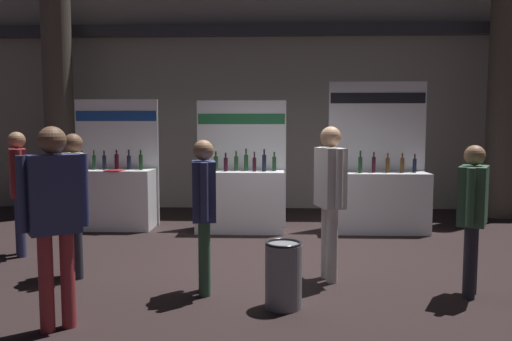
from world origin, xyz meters
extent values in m
plane|color=black|center=(0.00, 0.00, 0.00)|extent=(24.90, 24.90, 0.00)
cube|color=gray|center=(0.00, 4.38, 3.44)|extent=(12.45, 0.25, 6.88)
cube|color=#2D2D33|center=(0.00, 4.07, 3.79)|extent=(12.45, 0.20, 0.24)
cylinder|color=#51473D|center=(-4.40, 3.42, 2.85)|extent=(0.57, 0.57, 5.69)
cylinder|color=#51473D|center=(4.40, 3.42, 2.85)|extent=(0.57, 0.57, 5.69)
cube|color=white|center=(-2.87, 1.98, 0.52)|extent=(1.42, 0.60, 1.03)
cube|color=white|center=(-2.87, 2.32, 1.13)|extent=(1.49, 0.04, 2.26)
cube|color=navy|center=(-2.87, 2.30, 1.96)|extent=(1.45, 0.01, 0.18)
cylinder|color=black|center=(-3.38, 1.99, 1.15)|extent=(0.06, 0.06, 0.23)
cylinder|color=black|center=(-3.38, 1.99, 1.30)|extent=(0.03, 0.03, 0.08)
cylinder|color=red|center=(-3.38, 1.99, 1.35)|extent=(0.03, 0.03, 0.02)
cylinder|color=#19381E|center=(-3.17, 2.01, 1.16)|extent=(0.06, 0.06, 0.25)
cylinder|color=#19381E|center=(-3.17, 2.01, 1.32)|extent=(0.03, 0.03, 0.07)
cylinder|color=red|center=(-3.17, 2.01, 1.36)|extent=(0.03, 0.03, 0.02)
cylinder|color=black|center=(-2.98, 1.97, 1.15)|extent=(0.07, 0.07, 0.25)
cylinder|color=black|center=(-2.98, 1.97, 1.31)|extent=(0.03, 0.03, 0.07)
cylinder|color=red|center=(-2.98, 1.97, 1.36)|extent=(0.03, 0.03, 0.02)
cylinder|color=black|center=(-2.76, 1.96, 1.17)|extent=(0.07, 0.07, 0.27)
cylinder|color=black|center=(-2.76, 1.96, 1.34)|extent=(0.03, 0.03, 0.07)
cylinder|color=gold|center=(-2.76, 1.96, 1.38)|extent=(0.03, 0.03, 0.02)
cylinder|color=black|center=(-2.57, 2.04, 1.15)|extent=(0.07, 0.07, 0.24)
cylinder|color=black|center=(-2.57, 2.04, 1.32)|extent=(0.03, 0.03, 0.09)
cylinder|color=black|center=(-2.57, 2.04, 1.37)|extent=(0.03, 0.03, 0.02)
cylinder|color=#19381E|center=(-2.35, 1.99, 1.16)|extent=(0.07, 0.07, 0.26)
cylinder|color=#19381E|center=(-2.35, 1.99, 1.33)|extent=(0.03, 0.03, 0.08)
cylinder|color=gold|center=(-2.35, 1.99, 1.38)|extent=(0.03, 0.03, 0.02)
cube|color=maroon|center=(-2.74, 1.80, 1.04)|extent=(0.32, 0.34, 0.01)
cube|color=white|center=(-0.62, 1.84, 0.51)|extent=(1.48, 0.60, 1.03)
cube|color=white|center=(-0.62, 2.18, 1.11)|extent=(1.55, 0.04, 2.23)
cube|color=#1E6638|center=(-0.62, 2.16, 1.91)|extent=(1.51, 0.01, 0.18)
cylinder|color=#472D14|center=(-1.18, 1.87, 1.15)|extent=(0.07, 0.07, 0.24)
cylinder|color=#472D14|center=(-1.18, 1.87, 1.31)|extent=(0.03, 0.03, 0.08)
cylinder|color=red|center=(-1.18, 1.87, 1.36)|extent=(0.03, 0.03, 0.02)
cylinder|color=#19381E|center=(-1.04, 1.88, 1.15)|extent=(0.07, 0.07, 0.25)
cylinder|color=#19381E|center=(-1.04, 1.88, 1.31)|extent=(0.03, 0.03, 0.08)
cylinder|color=gold|center=(-1.04, 1.88, 1.37)|extent=(0.03, 0.03, 0.02)
cylinder|color=black|center=(-0.86, 1.81, 1.14)|extent=(0.07, 0.07, 0.23)
cylinder|color=black|center=(-0.86, 1.81, 1.29)|extent=(0.03, 0.03, 0.07)
cylinder|color=black|center=(-0.86, 1.81, 1.33)|extent=(0.03, 0.03, 0.02)
cylinder|color=#19381E|center=(-0.69, 1.91, 1.15)|extent=(0.07, 0.07, 0.25)
cylinder|color=#19381E|center=(-0.69, 1.91, 1.32)|extent=(0.03, 0.03, 0.09)
cylinder|color=gold|center=(-0.69, 1.91, 1.37)|extent=(0.03, 0.03, 0.02)
cylinder|color=#19381E|center=(-0.52, 1.90, 1.16)|extent=(0.07, 0.07, 0.27)
cylinder|color=#19381E|center=(-0.52, 1.90, 1.34)|extent=(0.03, 0.03, 0.09)
cylinder|color=black|center=(-0.52, 1.90, 1.40)|extent=(0.03, 0.03, 0.02)
cylinder|color=black|center=(-0.38, 1.79, 1.14)|extent=(0.06, 0.06, 0.23)
cylinder|color=black|center=(-0.38, 1.79, 1.30)|extent=(0.03, 0.03, 0.08)
cylinder|color=black|center=(-0.38, 1.79, 1.35)|extent=(0.03, 0.03, 0.02)
cylinder|color=black|center=(-0.22, 1.82, 1.17)|extent=(0.07, 0.07, 0.28)
cylinder|color=black|center=(-0.22, 1.82, 1.34)|extent=(0.03, 0.03, 0.08)
cylinder|color=black|center=(-0.22, 1.82, 1.39)|extent=(0.03, 0.03, 0.02)
cylinder|color=#19381E|center=(-0.05, 1.91, 1.15)|extent=(0.07, 0.07, 0.24)
cylinder|color=#19381E|center=(-0.05, 1.91, 1.30)|extent=(0.03, 0.03, 0.06)
cylinder|color=black|center=(-0.05, 1.91, 1.34)|extent=(0.03, 0.03, 0.02)
cube|color=white|center=(1.73, 1.88, 0.50)|extent=(1.58, 0.60, 1.01)
cube|color=white|center=(1.73, 2.22, 1.27)|extent=(1.66, 0.04, 2.54)
cube|color=black|center=(1.73, 2.20, 2.26)|extent=(1.61, 0.01, 0.18)
cylinder|color=#19381E|center=(1.16, 1.93, 1.13)|extent=(0.06, 0.06, 0.23)
cylinder|color=#19381E|center=(1.16, 1.93, 1.27)|extent=(0.03, 0.03, 0.06)
cylinder|color=gold|center=(1.16, 1.93, 1.31)|extent=(0.03, 0.03, 0.02)
cylinder|color=#19381E|center=(1.38, 1.79, 1.14)|extent=(0.07, 0.07, 0.26)
cylinder|color=#19381E|center=(1.38, 1.79, 1.32)|extent=(0.03, 0.03, 0.09)
cylinder|color=black|center=(1.38, 1.79, 1.37)|extent=(0.03, 0.03, 0.02)
cylinder|color=black|center=(1.61, 1.87, 1.14)|extent=(0.06, 0.06, 0.26)
cylinder|color=black|center=(1.61, 1.87, 1.31)|extent=(0.03, 0.03, 0.08)
cylinder|color=gold|center=(1.61, 1.87, 1.36)|extent=(0.03, 0.03, 0.02)
cylinder|color=#472D14|center=(1.85, 1.88, 1.13)|extent=(0.06, 0.06, 0.25)
cylinder|color=#472D14|center=(1.85, 1.88, 1.29)|extent=(0.03, 0.03, 0.06)
cylinder|color=red|center=(1.85, 1.88, 1.33)|extent=(0.03, 0.03, 0.02)
cylinder|color=#472D14|center=(2.08, 1.86, 1.13)|extent=(0.07, 0.07, 0.24)
cylinder|color=#472D14|center=(2.08, 1.86, 1.29)|extent=(0.03, 0.03, 0.08)
cylinder|color=gold|center=(2.08, 1.86, 1.35)|extent=(0.03, 0.03, 0.02)
cylinder|color=black|center=(2.30, 1.89, 1.12)|extent=(0.06, 0.06, 0.23)
cylinder|color=black|center=(2.30, 1.89, 1.27)|extent=(0.03, 0.03, 0.07)
cylinder|color=red|center=(2.30, 1.89, 1.32)|extent=(0.03, 0.03, 0.02)
cylinder|color=slate|center=(0.05, -1.66, 0.32)|extent=(0.36, 0.36, 0.63)
torus|color=black|center=(0.05, -1.66, 0.64)|extent=(0.36, 0.36, 0.02)
cylinder|color=#23232D|center=(1.97, -1.34, 0.38)|extent=(0.12, 0.12, 0.76)
cylinder|color=#23232D|center=(2.05, -1.18, 0.38)|extent=(0.12, 0.12, 0.76)
cube|color=#33563D|center=(2.01, -1.26, 1.07)|extent=(0.43, 0.51, 0.60)
sphere|color=#8C6647|center=(2.01, -1.26, 1.48)|extent=(0.21, 0.21, 0.21)
cylinder|color=#33563D|center=(1.89, -1.50, 1.08)|extent=(0.08, 0.08, 0.57)
cylinder|color=#33563D|center=(2.13, -1.03, 1.08)|extent=(0.08, 0.08, 0.57)
cylinder|color=#33563D|center=(-0.77, -1.36, 0.39)|extent=(0.12, 0.12, 0.79)
cylinder|color=#33563D|center=(-0.80, -1.20, 0.39)|extent=(0.12, 0.12, 0.79)
cube|color=navy|center=(-0.78, -1.28, 1.10)|extent=(0.30, 0.39, 0.62)
sphere|color=#8C6647|center=(-0.78, -1.28, 1.53)|extent=(0.22, 0.22, 0.22)
cylinder|color=navy|center=(-0.74, -1.50, 1.12)|extent=(0.08, 0.08, 0.59)
cylinder|color=navy|center=(-0.82, -1.06, 1.12)|extent=(0.08, 0.08, 0.59)
cylinder|color=maroon|center=(-2.00, -2.31, 0.43)|extent=(0.12, 0.12, 0.86)
cylinder|color=maroon|center=(-1.86, -2.20, 0.43)|extent=(0.12, 0.12, 0.86)
cube|color=navy|center=(-1.93, -2.26, 1.20)|extent=(0.47, 0.42, 0.68)
sphere|color=brown|center=(-1.93, -2.26, 1.66)|extent=(0.24, 0.24, 0.24)
cylinder|color=navy|center=(-2.13, -2.41, 1.21)|extent=(0.08, 0.08, 0.64)
cylinder|color=navy|center=(-1.73, -2.11, 1.21)|extent=(0.08, 0.08, 0.64)
cylinder|color=#23232D|center=(-2.41, -0.69, 0.41)|extent=(0.12, 0.12, 0.82)
cylinder|color=#23232D|center=(-2.33, -0.84, 0.41)|extent=(0.12, 0.12, 0.82)
cube|color=#ADA393|center=(-2.37, -0.77, 1.14)|extent=(0.38, 0.44, 0.65)
sphere|color=brown|center=(-2.37, -0.77, 1.58)|extent=(0.22, 0.22, 0.22)
cylinder|color=#ADA393|center=(-2.48, -0.56, 1.16)|extent=(0.08, 0.08, 0.61)
cylinder|color=#ADA393|center=(-2.26, -0.97, 1.16)|extent=(0.08, 0.08, 0.61)
cylinder|color=silver|center=(0.57, -0.69, 0.43)|extent=(0.12, 0.12, 0.86)
cylinder|color=silver|center=(0.62, -0.86, 0.43)|extent=(0.12, 0.12, 0.86)
cube|color=silver|center=(0.59, -0.77, 1.19)|extent=(0.34, 0.47, 0.68)
sphere|color=tan|center=(0.59, -0.77, 1.66)|extent=(0.24, 0.24, 0.24)
cylinder|color=silver|center=(0.52, -0.53, 1.21)|extent=(0.08, 0.08, 0.64)
cylinder|color=silver|center=(0.66, -1.02, 1.21)|extent=(0.08, 0.08, 0.64)
cylinder|color=navy|center=(-3.49, 0.08, 0.41)|extent=(0.12, 0.12, 0.82)
cylinder|color=navy|center=(-3.58, 0.24, 0.41)|extent=(0.12, 0.12, 0.82)
cube|color=maroon|center=(-3.54, 0.16, 1.15)|extent=(0.40, 0.48, 0.65)
sphere|color=#8C6647|center=(-3.54, 0.16, 1.59)|extent=(0.23, 0.23, 0.23)
cylinder|color=maroon|center=(-3.40, -0.07, 1.16)|extent=(0.08, 0.08, 0.62)
cylinder|color=maroon|center=(-3.67, 0.39, 1.16)|extent=(0.08, 0.08, 0.62)
camera|label=1|loc=(-0.04, -6.34, 1.77)|focal=34.31mm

